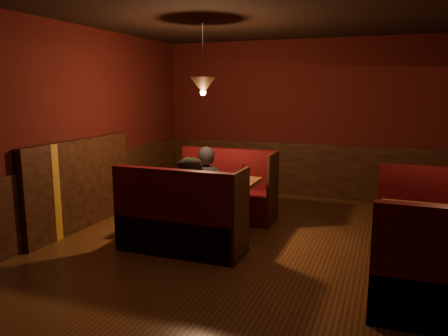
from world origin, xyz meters
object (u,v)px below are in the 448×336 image
at_px(main_table, 205,192).
at_px(main_bench_near, 180,226).
at_px(main_bench_far, 227,196).
at_px(diner_b, 193,191).
at_px(second_bench_far, 445,232).
at_px(diner_a, 206,173).

distance_m(main_table, main_bench_near, 0.86).
distance_m(main_bench_far, main_bench_near, 1.63).
height_order(main_table, main_bench_far, main_bench_far).
relative_size(main_table, main_bench_near, 0.91).
distance_m(main_table, diner_b, 0.69).
xyz_separation_m(main_table, second_bench_far, (3.04, 0.09, -0.25)).
bearing_deg(main_table, diner_a, 111.06).
height_order(main_table, second_bench_far, second_bench_far).
xyz_separation_m(main_table, diner_b, (0.12, -0.66, 0.17)).
distance_m(main_bench_near, diner_b, 0.46).
bearing_deg(main_bench_far, main_table, -91.18).
xyz_separation_m(main_table, main_bench_far, (0.02, 0.82, -0.25)).
xyz_separation_m(main_bench_near, diner_a, (-0.23, 1.37, 0.41)).
relative_size(main_bench_far, main_bench_near, 1.00).
bearing_deg(main_bench_far, diner_b, -85.88).
relative_size(main_table, diner_a, 0.95).
bearing_deg(diner_b, diner_a, 109.22).
bearing_deg(main_bench_far, main_bench_near, -90.00).
bearing_deg(second_bench_far, diner_a, 171.98).
bearing_deg(main_bench_near, second_bench_far, 16.73).
distance_m(main_table, main_bench_far, 0.85).
relative_size(main_table, main_bench_far, 0.91).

